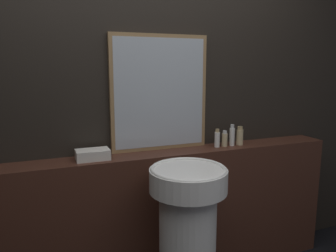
{
  "coord_description": "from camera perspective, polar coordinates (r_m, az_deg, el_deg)",
  "views": [
    {
      "loc": [
        -0.71,
        -0.74,
        1.49
      ],
      "look_at": [
        0.04,
        1.15,
        1.13
      ],
      "focal_mm": 35.0,
      "sensor_mm": 36.0,
      "label": 1
    }
  ],
  "objects": [
    {
      "name": "pedestal_sink",
      "position": [
        2.0,
        3.42,
        -18.84
      ],
      "size": [
        0.44,
        0.44,
        0.95
      ],
      "color": "white",
      "rests_on": "ground_plane"
    },
    {
      "name": "shampoo_bottle",
      "position": [
        2.37,
        8.55,
        -2.2
      ],
      "size": [
        0.04,
        0.04,
        0.13
      ],
      "color": "white",
      "rests_on": "vanity_counter"
    },
    {
      "name": "vanity_counter",
      "position": [
        2.36,
        -1.87,
        -15.63
      ],
      "size": [
        2.69,
        0.23,
        0.93
      ],
      "color": "#422319",
      "rests_on": "ground_plane"
    },
    {
      "name": "body_wash_bottle",
      "position": [
        2.47,
        12.38,
        -1.77
      ],
      "size": [
        0.05,
        0.05,
        0.14
      ],
      "color": "#C6B284",
      "rests_on": "vanity_counter"
    },
    {
      "name": "mirror",
      "position": [
        2.24,
        -1.44,
        5.74
      ],
      "size": [
        0.69,
        0.03,
        0.78
      ],
      "color": "#937047",
      "rests_on": "vanity_counter"
    },
    {
      "name": "towel_stack",
      "position": [
        2.1,
        -12.99,
        -4.87
      ],
      "size": [
        0.2,
        0.13,
        0.06
      ],
      "color": "silver",
      "rests_on": "vanity_counter"
    },
    {
      "name": "wall_back",
      "position": [
        2.28,
        -3.19,
        4.07
      ],
      "size": [
        8.0,
        0.06,
        2.5
      ],
      "color": "black",
      "rests_on": "ground_plane"
    },
    {
      "name": "conditioner_bottle",
      "position": [
        2.41,
        9.82,
        -2.26
      ],
      "size": [
        0.04,
        0.04,
        0.12
      ],
      "color": "#C6B284",
      "rests_on": "vanity_counter"
    },
    {
      "name": "lotion_bottle",
      "position": [
        2.43,
        11.08,
        -1.7
      ],
      "size": [
        0.04,
        0.04,
        0.16
      ],
      "color": "white",
      "rests_on": "vanity_counter"
    }
  ]
}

